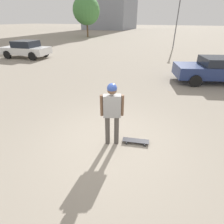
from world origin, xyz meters
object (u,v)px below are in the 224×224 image
object	(u,v)px
person	(112,108)
car_parked_far	(26,49)
skateboard	(136,141)
car_parked_near	(217,69)

from	to	relation	value
person	car_parked_far	xyz separation A→B (m)	(-12.05, 8.62, -0.35)
skateboard	car_parked_far	bearing A→B (deg)	-45.50
skateboard	car_parked_far	world-z (taller)	car_parked_far
person	car_parked_near	bearing A→B (deg)	42.58
person	skateboard	xyz separation A→B (m)	(0.63, 0.27, -1.06)
person	car_parked_near	distance (m)	8.03
car_parked_far	person	bearing A→B (deg)	137.49
skateboard	person	bearing A→B (deg)	10.75
skateboard	car_parked_near	world-z (taller)	car_parked_near
car_parked_near	car_parked_far	size ratio (longest dim) A/B	1.08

